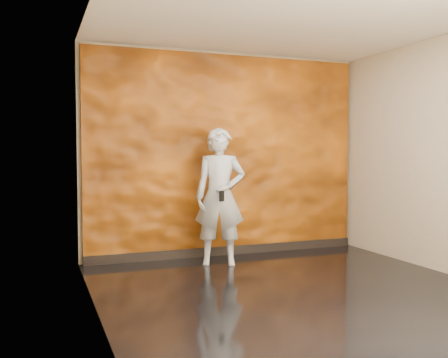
# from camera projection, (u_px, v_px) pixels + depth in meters

# --- Properties ---
(room) EXTENTS (4.02, 4.02, 2.81)m
(room) POSITION_uv_depth(u_px,v_px,m) (297.00, 154.00, 5.06)
(room) COLOR black
(room) RESTS_ON ground
(feature_wall) EXTENTS (3.90, 0.06, 2.75)m
(feature_wall) POSITION_uv_depth(u_px,v_px,m) (227.00, 155.00, 6.89)
(feature_wall) COLOR orange
(feature_wall) RESTS_ON ground
(baseboard) EXTENTS (3.90, 0.04, 0.12)m
(baseboard) POSITION_uv_depth(u_px,v_px,m) (228.00, 250.00, 6.92)
(baseboard) COLOR black
(baseboard) RESTS_ON ground
(man) EXTENTS (0.73, 0.61, 1.73)m
(man) POSITION_uv_depth(u_px,v_px,m) (220.00, 196.00, 6.30)
(man) COLOR #9EA5AE
(man) RESTS_ON ground
(phone) EXTENTS (0.07, 0.03, 0.13)m
(phone) POSITION_uv_depth(u_px,v_px,m) (222.00, 196.00, 6.06)
(phone) COLOR black
(phone) RESTS_ON man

